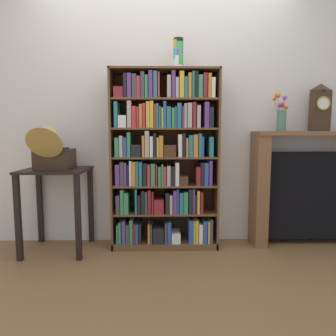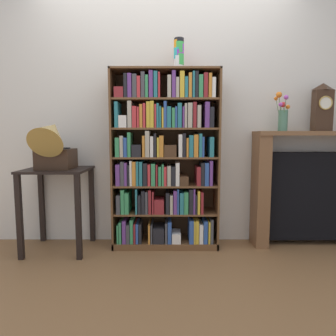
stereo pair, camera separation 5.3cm
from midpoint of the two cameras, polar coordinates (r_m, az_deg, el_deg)
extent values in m
cube|color=brown|center=(2.89, -1.12, -15.65)|extent=(8.19, 6.40, 0.02)
cube|color=silver|center=(3.03, 3.00, 10.66)|extent=(5.19, 0.08, 2.60)
cube|color=brown|center=(2.87, -10.99, 1.45)|extent=(0.02, 0.31, 1.67)
cube|color=brown|center=(2.87, 8.67, 1.49)|extent=(0.02, 0.31, 1.67)
cube|color=#4C311C|center=(2.97, -1.16, 1.73)|extent=(1.00, 0.01, 1.67)
cube|color=brown|center=(2.87, -1.20, 18.08)|extent=(1.00, 0.31, 0.02)
cube|color=brown|center=(3.00, -1.12, -13.98)|extent=(1.00, 0.31, 0.06)
cube|color=#388E56|center=(2.95, -9.95, -11.98)|extent=(0.02, 0.20, 0.18)
cube|color=#388E56|center=(2.95, -9.51, -11.76)|extent=(0.02, 0.20, 0.20)
cube|color=#663884|center=(2.95, -8.76, -11.57)|extent=(0.03, 0.23, 0.21)
cube|color=#424247|center=(2.96, -8.04, -11.88)|extent=(0.03, 0.24, 0.18)
cube|color=#388E56|center=(2.93, -7.42, -11.55)|extent=(0.03, 0.21, 0.23)
cube|color=maroon|center=(2.95, -6.82, -11.81)|extent=(0.02, 0.25, 0.19)
cube|color=#2D519E|center=(2.95, -6.35, -11.85)|extent=(0.02, 0.25, 0.19)
cube|color=black|center=(2.93, -5.83, -11.97)|extent=(0.02, 0.21, 0.19)
cube|color=orange|center=(2.95, -4.12, -11.93)|extent=(0.02, 0.25, 0.18)
cube|color=#424247|center=(2.95, -3.67, -11.91)|extent=(0.02, 0.26, 0.18)
cube|color=black|center=(2.94, -2.37, -12.32)|extent=(0.10, 0.23, 0.15)
cube|color=#424247|center=(2.92, -0.97, -11.93)|extent=(0.02, 0.21, 0.19)
cube|color=#2D519E|center=(2.94, -0.33, -11.71)|extent=(0.03, 0.25, 0.20)
cube|color=white|center=(2.92, 0.96, -12.91)|extent=(0.08, 0.18, 0.09)
cube|color=#2D519E|center=(2.94, 3.72, -11.57)|extent=(0.04, 0.24, 0.22)
cube|color=gold|center=(2.94, 4.32, -11.59)|extent=(0.02, 0.24, 0.21)
cube|color=gold|center=(2.95, 4.79, -11.49)|extent=(0.03, 0.25, 0.22)
cube|color=white|center=(2.95, 5.52, -11.87)|extent=(0.03, 0.23, 0.18)
cube|color=#2D519E|center=(2.95, 6.34, -11.59)|extent=(0.04, 0.22, 0.21)
cube|color=gold|center=(2.97, 6.97, -11.53)|extent=(0.02, 0.25, 0.21)
cube|color=#424247|center=(2.96, 7.47, -11.38)|extent=(0.02, 0.23, 0.23)
cube|color=brown|center=(2.91, -1.14, -8.36)|extent=(0.96, 0.29, 0.02)
cube|color=#424247|center=(2.88, -9.84, -6.62)|extent=(0.04, 0.22, 0.17)
cube|color=#388E56|center=(2.89, -9.02, -6.04)|extent=(0.03, 0.25, 0.23)
cube|color=#388E56|center=(2.89, -8.25, -6.30)|extent=(0.04, 0.27, 0.20)
cube|color=teal|center=(2.87, -6.50, -5.99)|extent=(0.02, 0.26, 0.23)
cube|color=black|center=(2.86, -5.97, -6.64)|extent=(0.03, 0.22, 0.18)
cube|color=black|center=(2.85, -5.27, -6.28)|extent=(0.03, 0.21, 0.21)
cube|color=#424247|center=(2.87, -4.62, -6.25)|extent=(0.02, 0.26, 0.21)
cube|color=maroon|center=(2.85, -4.04, -6.17)|extent=(0.03, 0.22, 0.22)
cube|color=maroon|center=(2.85, -3.46, -6.31)|extent=(0.02, 0.23, 0.21)
cube|color=maroon|center=(2.84, -2.29, -7.13)|extent=(0.09, 0.19, 0.13)
cube|color=black|center=(2.86, -0.71, -6.41)|extent=(0.03, 0.24, 0.20)
cube|color=#B2A893|center=(2.85, 0.00, -6.65)|extent=(0.02, 0.22, 0.17)
cube|color=#663884|center=(2.87, 0.70, -6.14)|extent=(0.03, 0.26, 0.22)
cube|color=#2D519E|center=(2.86, 1.23, -6.03)|extent=(0.02, 0.25, 0.23)
cube|color=teal|center=(2.87, 1.91, -6.34)|extent=(0.04, 0.25, 0.20)
cube|color=#388E56|center=(2.86, 2.75, -6.32)|extent=(0.04, 0.23, 0.21)
cube|color=black|center=(2.86, 3.66, -6.07)|extent=(0.04, 0.22, 0.23)
cube|color=#663884|center=(2.88, 4.20, -5.95)|extent=(0.02, 0.26, 0.23)
cube|color=black|center=(2.88, 4.59, -6.55)|extent=(0.02, 0.24, 0.18)
cube|color=gold|center=(2.87, 5.06, -6.18)|extent=(0.02, 0.24, 0.22)
cube|color=maroon|center=(2.88, 5.64, -6.25)|extent=(0.02, 0.25, 0.20)
cube|color=brown|center=(2.85, -1.15, -3.21)|extent=(0.96, 0.29, 0.02)
cube|color=#663884|center=(2.84, -9.90, -1.15)|extent=(0.04, 0.23, 0.20)
cube|color=#424247|center=(2.82, -9.14, -0.95)|extent=(0.03, 0.20, 0.22)
cube|color=#663884|center=(2.84, -8.45, -0.97)|extent=(0.02, 0.26, 0.21)
cube|color=black|center=(2.82, -7.98, -1.23)|extent=(0.02, 0.21, 0.19)
cube|color=white|center=(2.82, -7.55, -0.84)|extent=(0.02, 0.22, 0.23)
cube|color=orange|center=(2.82, -6.95, -0.91)|extent=(0.03, 0.23, 0.22)
cube|color=teal|center=(2.82, -6.33, -0.88)|extent=(0.02, 0.24, 0.22)
cube|color=teal|center=(2.83, -5.68, -0.87)|extent=(0.03, 0.26, 0.22)
cube|color=black|center=(2.82, -4.89, -1.04)|extent=(0.04, 0.25, 0.21)
cube|color=#C63338|center=(2.82, -4.16, -1.14)|extent=(0.02, 0.25, 0.20)
cube|color=#388E56|center=(2.80, -3.42, -1.13)|extent=(0.04, 0.20, 0.20)
cube|color=maroon|center=(2.82, -2.74, -1.17)|extent=(0.02, 0.25, 0.19)
cube|color=#388E56|center=(2.83, -2.17, -1.32)|extent=(0.03, 0.27, 0.18)
cube|color=#388E56|center=(2.81, -1.62, -1.13)|extent=(0.02, 0.24, 0.20)
cube|color=#C63338|center=(2.80, -1.09, -1.40)|extent=(0.02, 0.22, 0.17)
cube|color=#B2A893|center=(2.82, -0.44, -1.26)|extent=(0.03, 0.26, 0.18)
cube|color=black|center=(2.83, 0.35, -1.30)|extent=(0.04, 0.27, 0.18)
cube|color=white|center=(2.83, 1.13, -0.95)|extent=(0.03, 0.26, 0.21)
cube|color=#472D1C|center=(2.82, 2.37, -2.24)|extent=(0.08, 0.24, 0.09)
cube|color=maroon|center=(2.84, 5.03, -1.33)|extent=(0.04, 0.26, 0.17)
cube|color=black|center=(2.82, 5.81, -1.00)|extent=(0.03, 0.21, 0.21)
cube|color=#2D519E|center=(2.84, 6.50, -0.96)|extent=(0.04, 0.25, 0.21)
cube|color=#663884|center=(2.82, 7.35, -0.82)|extent=(0.03, 0.21, 0.23)
cube|color=brown|center=(2.82, -1.16, 2.10)|extent=(0.96, 0.29, 0.02)
cube|color=#388E56|center=(2.83, -9.99, 3.97)|extent=(0.04, 0.25, 0.17)
cube|color=#B2A893|center=(2.80, -9.27, 4.14)|extent=(0.03, 0.21, 0.19)
cube|color=#2D519E|center=(2.82, -8.51, 4.00)|extent=(0.03, 0.26, 0.18)
cube|color=#388E56|center=(2.80, -7.86, 4.46)|extent=(0.03, 0.22, 0.22)
cube|color=black|center=(2.78, -6.56, 3.33)|extent=(0.08, 0.19, 0.11)
cube|color=orange|center=(2.78, -5.21, 4.19)|extent=(0.02, 0.21, 0.19)
cube|color=#B2A893|center=(2.79, -4.48, 4.64)|extent=(0.04, 0.24, 0.24)
cube|color=white|center=(2.78, -3.69, 4.13)|extent=(0.03, 0.21, 0.19)
cube|color=black|center=(2.80, -3.04, 4.43)|extent=(0.02, 0.26, 0.21)
cube|color=gold|center=(2.78, -2.51, 4.03)|extent=(0.02, 0.22, 0.18)
cube|color=orange|center=(2.79, -1.88, 4.22)|extent=(0.04, 0.23, 0.19)
cube|color=#472D1C|center=(2.76, -0.21, 3.33)|extent=(0.11, 0.18, 0.11)
cube|color=white|center=(2.80, 1.65, 4.34)|extent=(0.03, 0.26, 0.20)
cube|color=black|center=(2.81, 2.35, 4.45)|extent=(0.03, 0.26, 0.21)
cube|color=orange|center=(2.80, 2.97, 4.01)|extent=(0.02, 0.24, 0.17)
cube|color=teal|center=(2.81, 3.63, 4.27)|extent=(0.04, 0.27, 0.20)
cube|color=orange|center=(2.80, 4.56, 4.31)|extent=(0.04, 0.22, 0.20)
cube|color=teal|center=(2.81, 5.36, 4.39)|extent=(0.03, 0.24, 0.21)
cube|color=#2D519E|center=(2.81, 5.87, 4.10)|extent=(0.02, 0.23, 0.18)
cube|color=teal|center=(2.82, 7.42, 4.07)|extent=(0.04, 0.24, 0.18)
cube|color=brown|center=(2.81, -1.17, 7.48)|extent=(0.96, 0.29, 0.02)
cube|color=teal|center=(2.82, -10.19, 9.88)|extent=(0.03, 0.23, 0.23)
cube|color=white|center=(2.82, -9.02, 8.69)|extent=(0.07, 0.24, 0.11)
cube|color=#B2A893|center=(2.80, -7.78, 10.02)|extent=(0.04, 0.22, 0.24)
cube|color=#C63338|center=(2.79, -6.94, 9.58)|extent=(0.04, 0.20, 0.19)
cube|color=#C63338|center=(2.80, -6.21, 9.50)|extent=(0.02, 0.24, 0.18)
cube|color=orange|center=(2.80, -5.67, 9.76)|extent=(0.03, 0.23, 0.21)
cube|color=#C63338|center=(2.81, -5.05, 9.83)|extent=(0.02, 0.26, 0.21)
cube|color=gold|center=(2.81, -4.33, 9.99)|extent=(0.03, 0.26, 0.23)
cube|color=gold|center=(2.81, -3.62, 10.05)|extent=(0.03, 0.26, 0.23)
cube|color=#C63338|center=(2.79, -3.01, 9.80)|extent=(0.02, 0.23, 0.21)
cube|color=teal|center=(2.80, -2.57, 9.86)|extent=(0.02, 0.24, 0.21)
cube|color=teal|center=(2.78, -2.12, 9.63)|extent=(0.02, 0.22, 0.19)
cube|color=gold|center=(2.81, -1.64, 9.45)|extent=(0.02, 0.27, 0.18)
cube|color=#2D519E|center=(2.78, -1.15, 10.07)|extent=(0.03, 0.21, 0.23)
cube|color=teal|center=(2.81, -0.45, 9.57)|extent=(0.04, 0.27, 0.19)
cube|color=#388E56|center=(2.81, 0.34, 9.45)|extent=(0.03, 0.27, 0.17)
cube|color=#2D519E|center=(2.78, 0.88, 9.60)|extent=(0.02, 0.21, 0.19)
cube|color=teal|center=(2.81, 1.50, 9.87)|extent=(0.04, 0.27, 0.22)
cube|color=#663884|center=(2.80, 2.21, 9.57)|extent=(0.02, 0.24, 0.19)
cube|color=#B2A893|center=(2.80, 2.65, 9.85)|extent=(0.02, 0.24, 0.21)
cube|color=#B2A893|center=(2.80, 3.43, 9.89)|extent=(0.04, 0.24, 0.22)
cube|color=maroon|center=(2.80, 4.31, 9.96)|extent=(0.03, 0.23, 0.23)
cube|color=#B2A893|center=(2.79, 5.14, 9.68)|extent=(0.03, 0.20, 0.20)
cube|color=#663884|center=(2.82, 6.56, 9.91)|extent=(0.04, 0.25, 0.23)
cube|color=black|center=(2.82, 7.43, 9.44)|extent=(0.04, 0.24, 0.18)
cube|color=brown|center=(2.83, -1.19, 12.84)|extent=(0.96, 0.29, 0.02)
cube|color=maroon|center=(2.82, -9.80, 13.90)|extent=(0.08, 0.20, 0.09)
cube|color=black|center=(2.85, -8.50, 15.02)|extent=(0.03, 0.26, 0.21)
cube|color=#663884|center=(2.84, -7.76, 15.06)|extent=(0.04, 0.24, 0.21)
cube|color=#424247|center=(2.85, -6.83, 14.99)|extent=(0.04, 0.27, 0.20)
cube|color=#C63338|center=(2.84, -6.09, 14.85)|extent=(0.03, 0.25, 0.18)
cube|color=#424247|center=(2.84, -5.32, 15.23)|extent=(0.03, 0.26, 0.22)
cube|color=#388E56|center=(2.82, -4.63, 15.03)|extent=(0.02, 0.22, 0.19)
cube|color=#663884|center=(2.82, -3.85, 15.44)|extent=(0.04, 0.22, 0.23)
cube|color=teal|center=(2.81, -2.98, 15.40)|extent=(0.03, 0.21, 0.23)
cube|color=#C63338|center=(2.83, -2.32, 15.26)|extent=(0.02, 0.25, 0.22)
cube|color=#B2A893|center=(2.83, -0.43, 15.01)|extent=(0.03, 0.25, 0.19)
cube|color=#663884|center=(2.82, 0.42, 15.42)|extent=(0.03, 0.23, 0.23)
cube|color=#B2A893|center=(2.81, 1.13, 14.86)|extent=(0.03, 0.22, 0.17)
cube|color=gold|center=(2.82, 1.97, 15.38)|extent=(0.04, 0.22, 0.23)
cube|color=teal|center=(2.84, 2.73, 14.83)|extent=(0.03, 0.26, 0.18)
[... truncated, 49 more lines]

